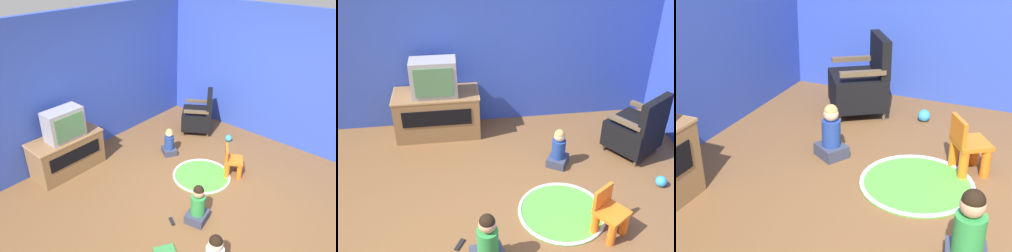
% 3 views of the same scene
% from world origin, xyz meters
% --- Properties ---
extents(ground_plane, '(30.00, 30.00, 0.00)m').
position_xyz_m(ground_plane, '(0.00, 0.00, 0.00)').
color(ground_plane, brown).
extents(black_armchair, '(0.82, 0.81, 0.88)m').
position_xyz_m(black_armchair, '(1.71, 1.36, 0.35)').
color(black_armchair, brown).
rests_on(black_armchair, ground_plane).
extents(yellow_kid_chair, '(0.41, 0.41, 0.52)m').
position_xyz_m(yellow_kid_chair, '(0.86, 0.02, 0.22)').
color(yellow_kid_chair, orange).
rests_on(yellow_kid_chair, ground_plane).
extents(play_mat, '(0.97, 0.97, 0.04)m').
position_xyz_m(play_mat, '(0.47, 0.36, 0.01)').
color(play_mat, green).
rests_on(play_mat, ground_plane).
extents(child_watching_left, '(0.34, 0.35, 0.52)m').
position_xyz_m(child_watching_left, '(0.64, 1.23, 0.23)').
color(child_watching_left, '#33384C').
rests_on(child_watching_left, ground_plane).
extents(child_watching_right, '(0.35, 0.32, 0.60)m').
position_xyz_m(child_watching_right, '(-0.40, -0.20, 0.26)').
color(child_watching_right, '#33384C').
rests_on(child_watching_right, ground_plane).
extents(toy_ball, '(0.13, 0.13, 0.13)m').
position_xyz_m(toy_ball, '(1.76, 0.64, 0.07)').
color(toy_ball, '#3399E5').
rests_on(toy_ball, ground_plane).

